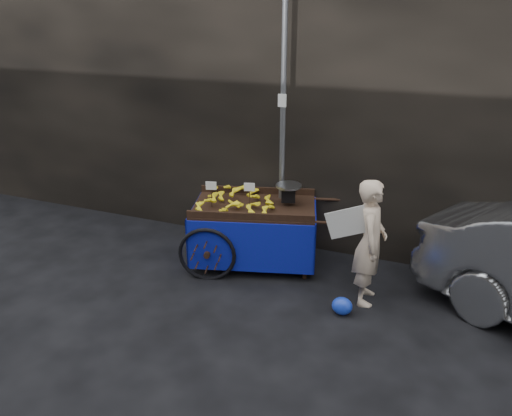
% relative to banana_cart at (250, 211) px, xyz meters
% --- Properties ---
extents(ground, '(80.00, 80.00, 0.00)m').
position_rel_banana_cart_xyz_m(ground, '(0.02, -0.83, -0.83)').
color(ground, black).
rests_on(ground, ground).
extents(building_wall, '(13.50, 2.00, 5.00)m').
position_rel_banana_cart_xyz_m(building_wall, '(0.41, 1.77, 1.67)').
color(building_wall, black).
rests_on(building_wall, ground).
extents(street_pole, '(0.12, 0.10, 4.00)m').
position_rel_banana_cart_xyz_m(street_pole, '(0.32, 0.47, 1.18)').
color(street_pole, slate).
rests_on(street_pole, ground).
extents(banana_cart, '(2.66, 1.72, 1.34)m').
position_rel_banana_cart_xyz_m(banana_cart, '(0.00, 0.00, 0.00)').
color(banana_cart, black).
rests_on(banana_cart, ground).
extents(vendor, '(0.81, 0.66, 1.69)m').
position_rel_banana_cart_xyz_m(vendor, '(1.83, -0.43, 0.02)').
color(vendor, beige).
rests_on(vendor, ground).
extents(plastic_bag, '(0.26, 0.21, 0.24)m').
position_rel_banana_cart_xyz_m(plastic_bag, '(1.62, -0.89, -0.71)').
color(plastic_bag, '#1937C1').
rests_on(plastic_bag, ground).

